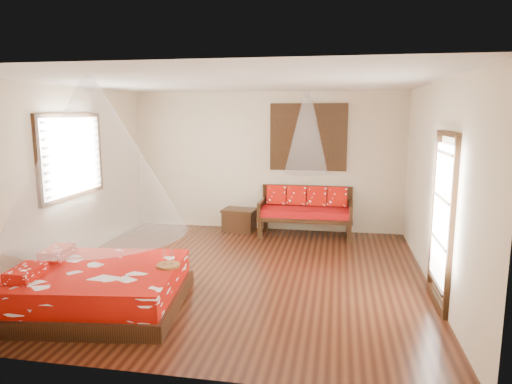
# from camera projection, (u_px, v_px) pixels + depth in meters

# --- Properties ---
(room) EXTENTS (5.54, 5.54, 2.84)m
(room) POSITION_uv_depth(u_px,v_px,m) (236.00, 181.00, 6.59)
(room) COLOR black
(room) RESTS_ON ground
(bed) EXTENTS (2.18, 2.01, 0.63)m
(bed) POSITION_uv_depth(u_px,v_px,m) (100.00, 288.00, 5.61)
(bed) COLOR black
(bed) RESTS_ON floor
(daybed) EXTENTS (1.79, 0.80, 0.95)m
(daybed) POSITION_uv_depth(u_px,v_px,m) (306.00, 209.00, 8.91)
(daybed) COLOR black
(daybed) RESTS_ON floor
(storage_chest) EXTENTS (0.70, 0.54, 0.45)m
(storage_chest) POSITION_uv_depth(u_px,v_px,m) (239.00, 220.00, 9.26)
(storage_chest) COLOR black
(storage_chest) RESTS_ON floor
(shutter_panel) EXTENTS (1.52, 0.06, 1.32)m
(shutter_panel) POSITION_uv_depth(u_px,v_px,m) (308.00, 137.00, 8.99)
(shutter_panel) COLOR black
(shutter_panel) RESTS_ON wall_back
(window_left) EXTENTS (0.10, 1.74, 1.34)m
(window_left) POSITION_uv_depth(u_px,v_px,m) (72.00, 156.00, 7.21)
(window_left) COLOR black
(window_left) RESTS_ON wall_left
(glazed_door) EXTENTS (0.08, 1.02, 2.16)m
(glazed_door) POSITION_uv_depth(u_px,v_px,m) (442.00, 221.00, 5.59)
(glazed_door) COLOR black
(glazed_door) RESTS_ON floor
(wine_tray) EXTENTS (0.29, 0.29, 0.23)m
(wine_tray) POSITION_uv_depth(u_px,v_px,m) (168.00, 262.00, 5.62)
(wine_tray) COLOR brown
(wine_tray) RESTS_ON bed
(mosquito_net_main) EXTENTS (2.16, 2.16, 1.80)m
(mosquito_net_main) POSITION_uv_depth(u_px,v_px,m) (93.00, 158.00, 5.34)
(mosquito_net_main) COLOR white
(mosquito_net_main) RESTS_ON ceiling
(mosquito_net_daybed) EXTENTS (0.83, 0.83, 1.50)m
(mosquito_net_daybed) POSITION_uv_depth(u_px,v_px,m) (307.00, 133.00, 8.52)
(mosquito_net_daybed) COLOR white
(mosquito_net_daybed) RESTS_ON ceiling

